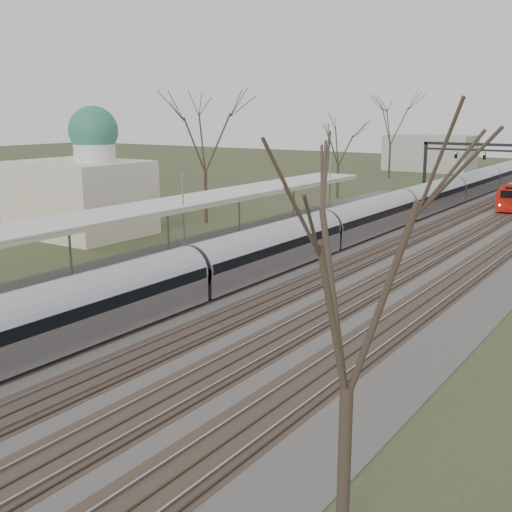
% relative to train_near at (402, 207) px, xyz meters
% --- Properties ---
extents(track_bed, '(24.00, 160.00, 0.22)m').
position_rel_train_near_xyz_m(track_bed, '(2.76, -3.13, -1.42)').
color(track_bed, '#474442').
rests_on(track_bed, ground).
extents(platform, '(3.50, 69.00, 1.00)m').
position_rel_train_near_xyz_m(platform, '(-6.55, -20.63, -0.98)').
color(platform, '#9E9B93').
rests_on(platform, ground).
extents(canopy, '(4.10, 50.00, 3.11)m').
position_rel_train_near_xyz_m(canopy, '(-6.55, -25.14, 2.45)').
color(canopy, slate).
rests_on(canopy, platform).
extents(dome_building, '(10.00, 8.00, 10.30)m').
position_rel_train_near_xyz_m(dome_building, '(-19.21, -20.13, 2.24)').
color(dome_building, beige).
rests_on(dome_building, ground).
extents(signal_gantry, '(21.00, 0.59, 6.08)m').
position_rel_train_near_xyz_m(signal_gantry, '(2.79, 26.86, 3.43)').
color(signal_gantry, black).
rests_on(signal_gantry, ground).
extents(tree_west_far, '(5.50, 5.50, 11.33)m').
position_rel_train_near_xyz_m(tree_west_far, '(-14.50, -10.13, 6.54)').
color(tree_west_far, '#2D231C').
rests_on(tree_west_far, ground).
extents(tree_east_near, '(4.50, 4.50, 9.27)m').
position_rel_train_near_xyz_m(tree_east_near, '(15.50, -43.13, 5.08)').
color(tree_east_near, '#2D231C').
rests_on(tree_east_near, ground).
extents(train_near, '(2.62, 90.21, 3.05)m').
position_rel_train_near_xyz_m(train_near, '(0.00, 0.00, 0.00)').
color(train_near, '#9A9CA4').
rests_on(train_near, ground).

